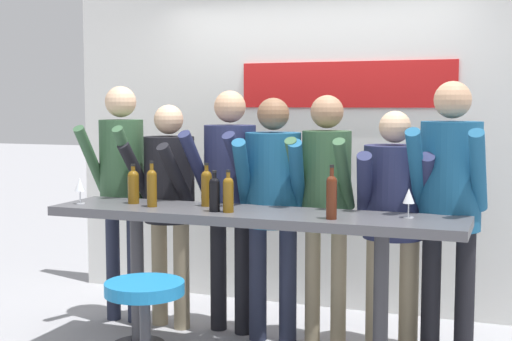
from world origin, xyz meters
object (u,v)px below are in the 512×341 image
(person_far_right, at_px, (450,190))
(person_left, at_px, (169,191))
(wine_bottle_3, at_px, (207,186))
(wine_glass_0, at_px, (409,197))
(person_center_left, at_px, (229,184))
(wine_bottle_1, at_px, (152,186))
(wine_bottle_0, at_px, (215,193))
(person_center, at_px, (273,193))
(bar_stool, at_px, (145,322))
(person_center_right, at_px, (326,190))
(wine_bottle_4, at_px, (332,195))
(wine_bottle_5, at_px, (133,185))
(person_right, at_px, (394,206))
(wine_glass_1, at_px, (80,185))
(wine_bottle_2, at_px, (228,193))
(tasting_table, at_px, (251,234))
(person_far_left, at_px, (121,175))

(person_far_right, bearing_deg, person_left, -178.46)
(wine_bottle_3, distance_m, wine_glass_0, 1.32)
(person_center_left, distance_m, wine_bottle_1, 0.65)
(wine_bottle_0, bearing_deg, person_far_right, 21.16)
(wine_bottle_3, xyz_separation_m, wine_glass_0, (1.32, -0.02, -0.01))
(person_center, bearing_deg, bar_stool, -115.76)
(wine_bottle_0, xyz_separation_m, wine_bottle_1, (-0.47, 0.05, 0.02))
(person_center_right, relative_size, wine_bottle_3, 5.97)
(wine_bottle_4, bearing_deg, wine_bottle_1, 176.29)
(bar_stool, height_order, wine_bottle_5, wine_bottle_5)
(person_center, xyz_separation_m, wine_bottle_0, (-0.20, -0.54, 0.06))
(wine_bottle_1, bearing_deg, person_center, 36.37)
(person_center, bearing_deg, wine_bottle_5, -166.23)
(person_center_left, bearing_deg, wine_bottle_4, -27.56)
(person_left, relative_size, person_center_left, 0.94)
(person_right, xyz_separation_m, person_far_right, (0.36, -0.07, 0.13))
(bar_stool, relative_size, person_far_right, 0.38)
(bar_stool, xyz_separation_m, wine_bottle_1, (-0.35, 0.73, 0.66))
(wine_bottle_1, xyz_separation_m, wine_glass_1, (-0.52, -0.05, -0.01))
(wine_bottle_2, distance_m, wine_glass_1, 1.08)
(wine_bottle_0, bearing_deg, person_center, 69.67)
(wine_bottle_2, height_order, wine_bottle_5, wine_bottle_5)
(wine_glass_1, bearing_deg, person_center_right, 20.85)
(wine_bottle_0, xyz_separation_m, wine_bottle_5, (-0.66, 0.14, 0.01))
(person_center_left, xyz_separation_m, person_right, (1.18, -0.02, -0.10))
(person_right, bearing_deg, wine_bottle_3, -171.25)
(bar_stool, distance_m, wine_glass_1, 1.28)
(person_left, xyz_separation_m, wine_bottle_4, (1.38, -0.61, 0.11))
(wine_bottle_2, bearing_deg, wine_bottle_0, -178.37)
(person_center_left, height_order, wine_bottle_5, person_center_left)
(wine_bottle_0, bearing_deg, wine_bottle_3, 126.01)
(wine_bottle_2, relative_size, wine_bottle_5, 0.99)
(person_center, xyz_separation_m, person_right, (0.82, 0.06, -0.06))
(person_center_right, bearing_deg, wine_bottle_3, -151.04)
(tasting_table, relative_size, person_center_left, 1.52)
(bar_stool, relative_size, person_right, 0.42)
(person_center_right, xyz_separation_m, wine_glass_1, (-1.55, -0.59, 0.03))
(tasting_table, distance_m, person_center_right, 0.65)
(wine_bottle_2, xyz_separation_m, wine_glass_1, (-1.08, -0.00, 0.00))
(wine_bottle_1, height_order, wine_bottle_4, wine_bottle_4)
(person_center_left, distance_m, wine_glass_1, 1.04)
(wine_bottle_5, height_order, wine_glass_0, wine_bottle_5)
(wine_bottle_2, relative_size, wine_bottle_3, 0.93)
(person_far_left, distance_m, person_far_right, 2.40)
(person_left, height_order, wine_bottle_5, person_left)
(wine_bottle_3, xyz_separation_m, wine_bottle_5, (-0.52, -0.06, -0.01))
(bar_stool, bearing_deg, wine_glass_0, 33.51)
(wine_glass_0, bearing_deg, person_center_right, 145.70)
(person_center_right, relative_size, wine_bottle_4, 5.34)
(bar_stool, xyz_separation_m, wine_bottle_2, (0.21, 0.69, 0.65))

